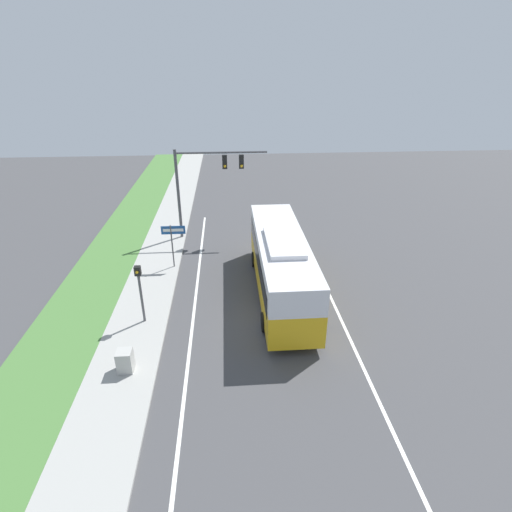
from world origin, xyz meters
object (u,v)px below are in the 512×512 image
Objects in this scene: signal_gantry at (205,176)px; utility_cabinet at (125,361)px; pedestrian_signal at (140,285)px; street_sign at (173,238)px; bus at (281,261)px.

signal_gantry reaches higher than utility_cabinet.
street_sign is (0.87, 5.68, -0.07)m from pedestrian_signal.
signal_gantry is at bearing 68.53° from street_sign.
street_sign is (-1.83, -4.65, -2.46)m from signal_gantry.
signal_gantry is 5.57m from street_sign.
pedestrian_signal is at bearing -161.74° from bus.
street_sign is at bearing -111.47° from signal_gantry.
signal_gantry reaches higher than street_sign.
pedestrian_signal is 5.75m from street_sign.
utility_cabinet is (-6.97, -5.67, -1.34)m from bus.
signal_gantry is 2.05× the size of pedestrian_signal.
bus is 3.81× the size of street_sign.
pedestrian_signal is (-2.70, -10.33, -2.39)m from signal_gantry.
pedestrian_signal is 1.09× the size of street_sign.
utility_cabinet is (-1.00, -9.10, -1.42)m from street_sign.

